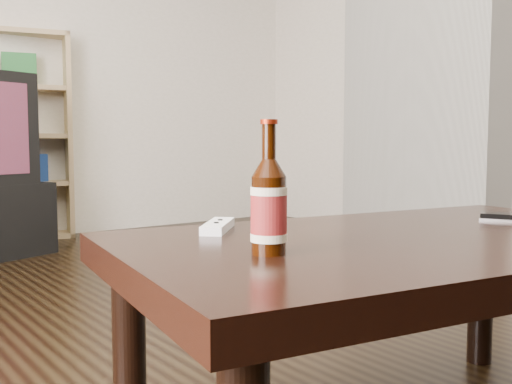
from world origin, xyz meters
TOP-DOWN VIEW (x-y plane):
  - floor at (0.00, 0.00)m, footprint 5.00×6.00m
  - chimney_breast at (2.35, 1.20)m, footprint 0.30×1.20m
  - bookshelf at (0.11, 3.08)m, footprint 0.86×0.54m
  - coffee_table at (0.00, -0.58)m, footprint 1.42×0.97m
  - beer_bottle at (-0.39, -0.56)m, footprint 0.08×0.08m
  - phone at (0.40, -0.57)m, footprint 0.10×0.13m
  - remote at (-0.30, -0.26)m, footprint 0.16×0.17m

SIDE VIEW (x-z plane):
  - floor at x=0.00m, z-range -0.01..0.00m
  - coffee_table at x=0.00m, z-range 0.18..0.67m
  - phone at x=0.40m, z-range 0.49..0.51m
  - remote at x=-0.30m, z-range 0.49..0.51m
  - beer_bottle at x=-0.39m, z-range 0.45..0.71m
  - bookshelf at x=0.11m, z-range 0.03..1.51m
  - chimney_breast at x=2.35m, z-range 0.00..2.70m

